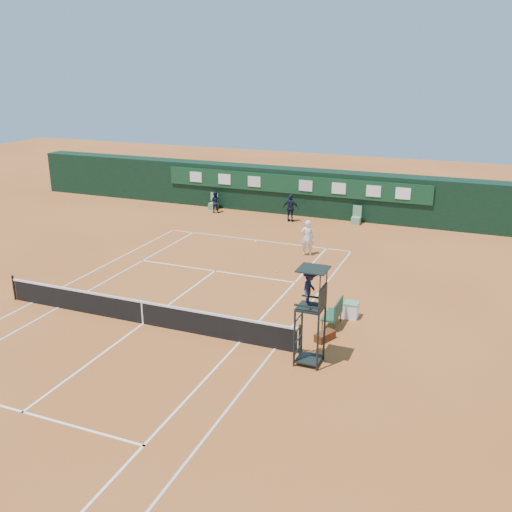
{
  "coord_description": "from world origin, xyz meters",
  "views": [
    {
      "loc": [
        11.65,
        -17.06,
        9.66
      ],
      "look_at": [
        2.33,
        6.0,
        1.2
      ],
      "focal_mm": 40.0,
      "sensor_mm": 36.0,
      "label": 1
    }
  ],
  "objects_px": {
    "player": "(307,238)",
    "cooler": "(351,310)",
    "tennis_net": "(142,312)",
    "player_bench": "(335,312)",
    "umpire_chair": "(311,296)"
  },
  "relations": [
    {
      "from": "cooler",
      "to": "player",
      "type": "bearing_deg",
      "value": 120.06
    },
    {
      "from": "tennis_net",
      "to": "player_bench",
      "type": "relative_size",
      "value": 10.75
    },
    {
      "from": "umpire_chair",
      "to": "player",
      "type": "xyz_separation_m",
      "value": [
        -3.44,
        10.95,
        -1.5
      ]
    },
    {
      "from": "player",
      "to": "umpire_chair",
      "type": "bearing_deg",
      "value": 87.28
    },
    {
      "from": "player_bench",
      "to": "cooler",
      "type": "xyz_separation_m",
      "value": [
        0.41,
        1.05,
        -0.27
      ]
    },
    {
      "from": "tennis_net",
      "to": "cooler",
      "type": "bearing_deg",
      "value": 26.11
    },
    {
      "from": "tennis_net",
      "to": "player",
      "type": "distance_m",
      "value": 11.0
    },
    {
      "from": "umpire_chair",
      "to": "player",
      "type": "bearing_deg",
      "value": 107.44
    },
    {
      "from": "tennis_net",
      "to": "player",
      "type": "relative_size",
      "value": 6.76
    },
    {
      "from": "player",
      "to": "cooler",
      "type": "bearing_deg",
      "value": 99.89
    },
    {
      "from": "player_bench",
      "to": "cooler",
      "type": "distance_m",
      "value": 1.16
    },
    {
      "from": "cooler",
      "to": "player_bench",
      "type": "bearing_deg",
      "value": -111.59
    },
    {
      "from": "tennis_net",
      "to": "player",
      "type": "xyz_separation_m",
      "value": [
        3.44,
        10.44,
        0.45
      ]
    },
    {
      "from": "umpire_chair",
      "to": "cooler",
      "type": "distance_m",
      "value": 4.67
    },
    {
      "from": "umpire_chair",
      "to": "cooler",
      "type": "relative_size",
      "value": 5.3
    }
  ]
}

